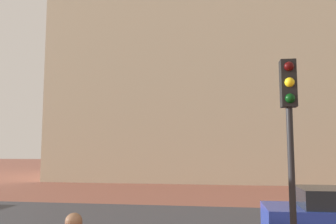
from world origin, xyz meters
name	(u,v)px	position (x,y,z in m)	size (l,w,h in m)	color
ground_plane	(170,217)	(0.00, 10.00, 0.00)	(120.00, 120.00, 0.00)	brown
landmark_building	(217,61)	(1.83, 26.89, 10.26)	(27.85, 11.67, 34.95)	beige
traffic_light_pole	(290,126)	(3.12, 3.77, 2.97)	(0.28, 0.34, 4.22)	black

